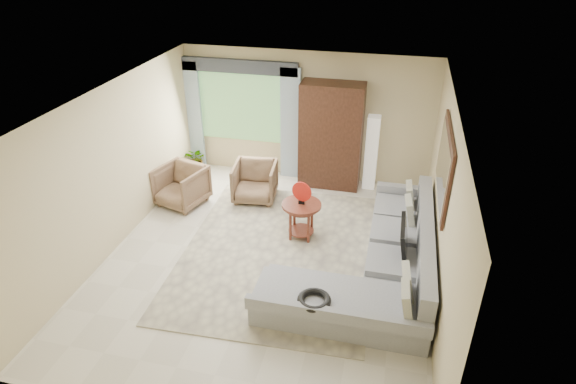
% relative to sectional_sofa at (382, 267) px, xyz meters
% --- Properties ---
extents(ground, '(6.00, 6.00, 0.00)m').
position_rel_sectional_sofa_xyz_m(ground, '(-1.78, 0.18, -0.28)').
color(ground, silver).
rests_on(ground, ground).
extents(area_rug, '(3.15, 4.11, 0.02)m').
position_rel_sectional_sofa_xyz_m(area_rug, '(-1.66, 0.39, -0.27)').
color(area_rug, beige).
rests_on(area_rug, ground).
extents(sectional_sofa, '(2.30, 3.46, 0.90)m').
position_rel_sectional_sofa_xyz_m(sectional_sofa, '(0.00, 0.00, 0.00)').
color(sectional_sofa, '#A5A7AD').
rests_on(sectional_sofa, ground).
extents(tv_screen, '(0.14, 0.74, 0.48)m').
position_rel_sectional_sofa_xyz_m(tv_screen, '(0.27, 0.16, 0.44)').
color(tv_screen, black).
rests_on(tv_screen, sectional_sofa).
extents(garden_hose, '(0.43, 0.43, 0.09)m').
position_rel_sectional_sofa_xyz_m(garden_hose, '(-0.78, -1.22, 0.26)').
color(garden_hose, black).
rests_on(garden_hose, sectional_sofa).
extents(coffee_table, '(0.65, 0.65, 0.65)m').
position_rel_sectional_sofa_xyz_m(coffee_table, '(-1.39, 0.88, 0.06)').
color(coffee_table, '#532116').
rests_on(coffee_table, ground).
extents(red_disc, '(0.34, 0.10, 0.34)m').
position_rel_sectional_sofa_xyz_m(red_disc, '(-1.39, 0.88, 0.60)').
color(red_disc, red).
rests_on(red_disc, coffee_table).
extents(armchair_left, '(1.01, 1.02, 0.76)m').
position_rel_sectional_sofa_xyz_m(armchair_left, '(-3.81, 1.47, 0.09)').
color(armchair_left, olive).
rests_on(armchair_left, ground).
extents(armchair_right, '(0.87, 0.89, 0.74)m').
position_rel_sectional_sofa_xyz_m(armchair_right, '(-2.52, 1.96, 0.09)').
color(armchair_right, brown).
rests_on(armchair_right, ground).
extents(potted_plant, '(0.56, 0.51, 0.55)m').
position_rel_sectional_sofa_xyz_m(potted_plant, '(-4.08, 2.81, -0.01)').
color(potted_plant, '#999999').
rests_on(potted_plant, ground).
extents(armoire, '(1.20, 0.55, 2.10)m').
position_rel_sectional_sofa_xyz_m(armoire, '(-1.23, 2.90, 0.77)').
color(armoire, black).
rests_on(armoire, ground).
extents(floor_lamp, '(0.24, 0.24, 1.50)m').
position_rel_sectional_sofa_xyz_m(floor_lamp, '(-0.43, 2.96, 0.47)').
color(floor_lamp, silver).
rests_on(floor_lamp, ground).
extents(window, '(1.80, 0.04, 1.40)m').
position_rel_sectional_sofa_xyz_m(window, '(-3.13, 3.15, 1.12)').
color(window, '#669E59').
rests_on(window, wall_back).
extents(curtain_left, '(0.40, 0.08, 2.30)m').
position_rel_sectional_sofa_xyz_m(curtain_left, '(-4.18, 3.06, 0.87)').
color(curtain_left, '#9EB7CC').
rests_on(curtain_left, ground).
extents(curtain_right, '(0.40, 0.08, 2.30)m').
position_rel_sectional_sofa_xyz_m(curtain_right, '(-2.08, 3.06, 0.87)').
color(curtain_right, '#9EB7CC').
rests_on(curtain_right, ground).
extents(valance, '(2.40, 0.12, 0.26)m').
position_rel_sectional_sofa_xyz_m(valance, '(-3.13, 3.08, 1.97)').
color(valance, '#1E232D').
rests_on(valance, wall_back).
extents(wall_mirror, '(0.05, 1.70, 1.05)m').
position_rel_sectional_sofa_xyz_m(wall_mirror, '(0.68, 0.53, 1.47)').
color(wall_mirror, black).
rests_on(wall_mirror, wall_right).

